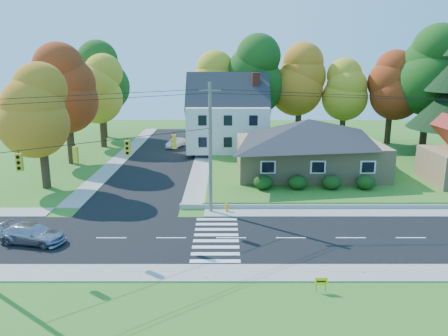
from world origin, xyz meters
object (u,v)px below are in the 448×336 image
object	(u,v)px
ranch_house	(308,145)
silver_sedan	(32,234)
white_car	(176,143)
fire_hydrant	(227,208)

from	to	relation	value
ranch_house	silver_sedan	distance (m)	26.92
ranch_house	white_car	world-z (taller)	ranch_house
ranch_house	fire_hydrant	distance (m)	13.94
silver_sedan	white_car	world-z (taller)	white_car
fire_hydrant	silver_sedan	bearing A→B (deg)	-154.73
silver_sedan	white_car	xyz separation A→B (m)	(5.86, 32.24, 0.00)
white_car	fire_hydrant	bearing A→B (deg)	-56.80
white_car	silver_sedan	bearing A→B (deg)	-81.52
silver_sedan	fire_hydrant	distance (m)	13.96
white_car	fire_hydrant	world-z (taller)	white_car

